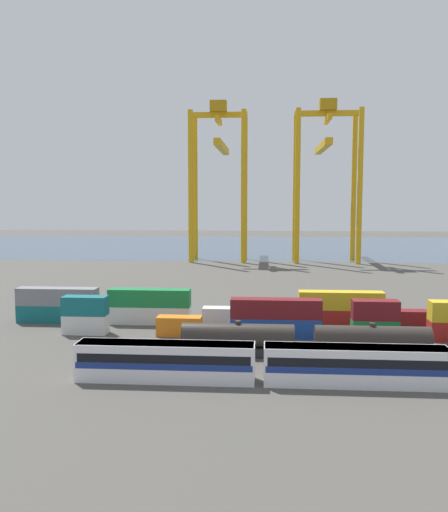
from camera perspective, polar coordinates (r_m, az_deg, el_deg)
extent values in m
plane|color=#4C4944|center=(114.47, 7.86, -3.40)|extent=(420.00, 420.00, 0.00)
cube|color=#384C60|center=(217.00, 6.22, 1.00)|extent=(400.00, 110.00, 0.01)
cube|color=silver|center=(57.24, -6.07, -10.84)|extent=(18.14, 3.10, 3.90)
cube|color=navy|center=(57.26, -6.07, -10.93)|extent=(17.78, 3.14, 0.64)
cube|color=black|center=(57.04, -6.08, -10.18)|extent=(17.42, 3.13, 0.90)
cube|color=slate|center=(56.75, -6.09, -9.13)|extent=(17.96, 2.85, 0.36)
cube|color=silver|center=(57.05, 13.47, -11.03)|extent=(18.14, 3.10, 3.90)
cube|color=navy|center=(57.07, 13.47, -11.12)|extent=(17.78, 3.14, 0.64)
cube|color=black|center=(56.85, 13.49, -10.37)|extent=(17.42, 3.13, 0.90)
cube|color=slate|center=(56.56, 13.51, -9.31)|extent=(17.96, 2.85, 0.36)
cube|color=#232326|center=(65.98, 1.44, -9.80)|extent=(13.23, 2.50, 1.10)
cylinder|color=#2D2823|center=(65.48, 1.44, -8.19)|extent=(13.23, 2.72, 2.72)
cylinder|color=#2D2823|center=(65.13, 1.45, -6.88)|extent=(0.70, 0.70, 0.36)
cube|color=#232326|center=(67.05, 15.06, -9.75)|extent=(13.23, 2.50, 1.10)
cylinder|color=#2D2823|center=(66.56, 15.10, -8.17)|extent=(13.23, 2.72, 2.72)
cylinder|color=#2D2823|center=(66.21, 15.14, -6.87)|extent=(0.70, 0.70, 0.36)
cube|color=silver|center=(78.43, -14.15, -6.87)|extent=(6.04, 2.44, 2.60)
cube|color=#146066|center=(77.91, -14.20, -5.01)|extent=(6.04, 2.44, 2.60)
cube|color=orange|center=(75.36, -4.64, -7.23)|extent=(6.04, 2.44, 2.60)
cube|color=#1C4299|center=(74.48, 5.39, -7.40)|extent=(12.10, 2.44, 2.60)
cube|color=maroon|center=(73.92, 5.41, -5.44)|extent=(12.10, 2.44, 2.60)
cube|color=#197538|center=(75.85, 15.36, -7.34)|extent=(6.04, 2.44, 2.60)
cube|color=maroon|center=(75.30, 15.41, -5.42)|extent=(6.04, 2.44, 2.60)
cube|color=#146066|center=(86.71, -16.83, -5.73)|extent=(12.10, 2.44, 2.60)
cube|color=slate|center=(86.24, -16.88, -4.04)|extent=(12.10, 2.44, 2.60)
cube|color=silver|center=(82.73, -7.71, -6.08)|extent=(12.10, 2.44, 2.60)
cube|color=#197538|center=(82.23, -7.73, -4.31)|extent=(12.10, 2.44, 2.60)
cube|color=silver|center=(81.00, 2.08, -6.29)|extent=(12.10, 2.44, 2.60)
cube|color=#AD211C|center=(81.66, 11.99, -6.32)|extent=(12.10, 2.44, 2.60)
cube|color=gold|center=(81.16, 12.03, -4.52)|extent=(12.10, 2.44, 2.60)
cube|color=maroon|center=(84.67, 21.47, -6.17)|extent=(12.10, 2.44, 2.60)
cylinder|color=gold|center=(160.10, -3.47, 7.14)|extent=(1.50, 1.50, 43.80)
cylinder|color=gold|center=(158.75, 2.04, 7.16)|extent=(1.50, 1.50, 43.80)
cylinder|color=gold|center=(170.08, -3.01, 7.07)|extent=(1.50, 1.50, 43.80)
cylinder|color=gold|center=(168.81, 2.18, 7.09)|extent=(1.50, 1.50, 43.80)
cube|color=gold|center=(166.05, -0.58, 14.42)|extent=(16.88, 1.20, 1.60)
cube|color=gold|center=(165.82, -0.58, 13.88)|extent=(1.20, 11.67, 1.60)
cube|color=gold|center=(177.86, -0.21, 11.20)|extent=(2.00, 36.92, 2.00)
cube|color=#A77A10|center=(166.42, -0.58, 15.24)|extent=(4.80, 4.00, 3.20)
cylinder|color=gold|center=(158.49, 7.62, 7.13)|extent=(1.50, 1.50, 43.88)
cylinder|color=gold|center=(160.41, 13.92, 7.00)|extent=(1.50, 1.50, 43.88)
cylinder|color=gold|center=(169.28, 7.42, 7.05)|extent=(1.50, 1.50, 43.88)
cylinder|color=gold|center=(171.09, 13.32, 6.93)|extent=(1.50, 1.50, 43.88)
cube|color=gold|center=(166.39, 10.72, 14.33)|extent=(19.08, 1.20, 1.60)
cube|color=gold|center=(166.16, 10.71, 13.79)|extent=(1.20, 12.41, 1.60)
cube|color=gold|center=(177.74, 10.22, 11.09)|extent=(2.00, 35.74, 2.00)
cube|color=#A77A10|center=(166.76, 10.74, 15.15)|extent=(4.80, 4.00, 3.20)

